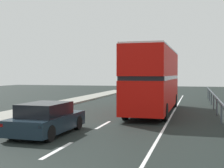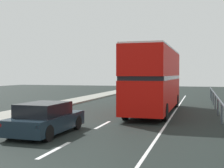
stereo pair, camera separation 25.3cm
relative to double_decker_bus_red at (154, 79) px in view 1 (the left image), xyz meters
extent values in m
cube|color=silver|center=(-1.83, -11.12, -2.27)|extent=(0.16, 2.46, 0.01)
cube|color=silver|center=(-1.83, -5.72, -2.27)|extent=(0.16, 2.46, 0.01)
cube|color=silver|center=(-1.83, -0.33, -2.27)|extent=(0.16, 2.46, 0.01)
cube|color=silver|center=(-1.83, 5.06, -2.27)|extent=(0.16, 2.46, 0.01)
cube|color=silver|center=(-1.83, 10.46, -2.27)|extent=(0.16, 2.46, 0.01)
cube|color=silver|center=(-1.83, 15.85, -2.27)|extent=(0.16, 2.46, 0.01)
cube|color=silver|center=(1.25, -5.53, -2.27)|extent=(0.12, 46.00, 0.01)
cylinder|color=#444C56|center=(3.99, -3.78, -1.74)|extent=(0.10, 0.10, 1.07)
cylinder|color=#444C56|center=(3.99, -0.28, -1.74)|extent=(0.10, 0.10, 1.07)
cylinder|color=#444C56|center=(3.99, 3.22, -1.74)|extent=(0.10, 0.10, 1.07)
cylinder|color=#444C56|center=(3.99, 6.72, -1.74)|extent=(0.10, 0.10, 1.07)
cylinder|color=#444C56|center=(3.99, 10.22, -1.74)|extent=(0.10, 0.10, 1.07)
cylinder|color=#444C56|center=(3.99, 13.72, -1.74)|extent=(0.10, 0.10, 1.07)
cube|color=red|center=(0.00, -0.01, -0.99)|extent=(2.52, 10.53, 1.88)
cube|color=black|center=(0.00, -0.01, 0.08)|extent=(2.54, 10.11, 0.24)
cube|color=red|center=(0.00, -0.01, 1.03)|extent=(2.52, 10.53, 1.68)
cube|color=silver|center=(0.00, -0.01, 1.92)|extent=(2.47, 10.32, 0.10)
cube|color=black|center=(0.05, 5.23, -0.89)|extent=(2.18, 0.06, 1.32)
cube|color=yellow|center=(0.05, 5.23, 1.45)|extent=(1.45, 0.05, 0.28)
cylinder|color=black|center=(-1.07, 3.86, -1.78)|extent=(0.29, 1.00, 1.00)
cylinder|color=black|center=(1.15, 3.84, -1.78)|extent=(0.29, 1.00, 1.00)
cylinder|color=black|center=(-1.14, -3.65, -1.78)|extent=(0.29, 1.00, 1.00)
cylinder|color=black|center=(1.07, -3.67, -1.78)|extent=(0.29, 1.00, 1.00)
cube|color=#17242F|center=(-3.47, -8.62, -1.78)|extent=(1.94, 4.19, 0.64)
cube|color=black|center=(-3.48, -8.83, -1.19)|extent=(1.67, 2.32, 0.54)
cube|color=red|center=(-4.34, -10.64, -1.62)|extent=(0.16, 0.06, 0.12)
cube|color=red|center=(-2.71, -10.68, -1.62)|extent=(0.16, 0.06, 0.12)
cylinder|color=black|center=(-4.27, -7.22, -1.96)|extent=(0.22, 0.65, 0.64)
cylinder|color=black|center=(-2.60, -7.27, -1.96)|extent=(0.22, 0.65, 0.64)
cylinder|color=black|center=(-4.35, -9.97, -1.96)|extent=(0.22, 0.65, 0.64)
cylinder|color=black|center=(-2.67, -10.01, -1.96)|extent=(0.22, 0.65, 0.64)
camera|label=1|loc=(2.66, -20.72, 0.30)|focal=49.75mm
camera|label=2|loc=(2.90, -20.65, 0.30)|focal=49.75mm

